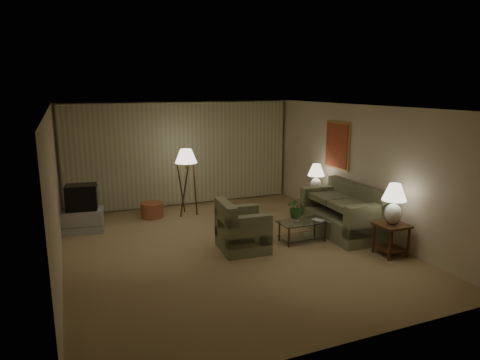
# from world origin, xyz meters

# --- Properties ---
(ground) EXTENTS (7.00, 7.00, 0.00)m
(ground) POSITION_xyz_m (0.00, 0.00, 0.00)
(ground) COLOR #957A52
(ground) RESTS_ON ground
(room_shell) EXTENTS (6.04, 7.02, 2.72)m
(room_shell) POSITION_xyz_m (0.02, 1.51, 1.75)
(room_shell) COLOR beige
(room_shell) RESTS_ON ground
(sofa) EXTENTS (1.92, 1.02, 0.83)m
(sofa) POSITION_xyz_m (2.50, -0.12, 0.42)
(sofa) COLOR gray
(sofa) RESTS_ON ground
(armchair) EXTENTS (1.02, 0.98, 0.76)m
(armchair) POSITION_xyz_m (0.22, -0.18, 0.38)
(armchair) COLOR gray
(armchair) RESTS_ON ground
(side_table_near) EXTENTS (0.53, 0.53, 0.60)m
(side_table_near) POSITION_xyz_m (2.65, -1.47, 0.41)
(side_table_near) COLOR #381C0F
(side_table_near) RESTS_ON ground
(side_table_far) EXTENTS (0.44, 0.37, 0.60)m
(side_table_far) POSITION_xyz_m (2.65, 1.13, 0.39)
(side_table_far) COLOR #381C0F
(side_table_far) RESTS_ON ground
(table_lamp_near) EXTENTS (0.44, 0.44, 0.76)m
(table_lamp_near) POSITION_xyz_m (2.65, -1.47, 1.05)
(table_lamp_near) COLOR silver
(table_lamp_near) RESTS_ON side_table_near
(table_lamp_far) EXTENTS (0.40, 0.40, 0.69)m
(table_lamp_far) POSITION_xyz_m (2.65, 1.13, 1.00)
(table_lamp_far) COLOR silver
(table_lamp_far) RESTS_ON side_table_far
(coffee_table) EXTENTS (0.97, 0.53, 0.41)m
(coffee_table) POSITION_xyz_m (1.50, -0.22, 0.27)
(coffee_table) COLOR silver
(coffee_table) RESTS_ON ground
(tv_cabinet) EXTENTS (0.96, 0.73, 0.50)m
(tv_cabinet) POSITION_xyz_m (-2.55, 2.08, 0.25)
(tv_cabinet) COLOR #ADADB0
(tv_cabinet) RESTS_ON ground
(crt_tv) EXTENTS (0.75, 0.61, 0.54)m
(crt_tv) POSITION_xyz_m (-2.55, 2.08, 0.77)
(crt_tv) COLOR black
(crt_tv) RESTS_ON tv_cabinet
(floor_lamp) EXTENTS (0.53, 0.53, 1.62)m
(floor_lamp) POSITION_xyz_m (-0.15, 2.44, 0.85)
(floor_lamp) COLOR #381C0F
(floor_lamp) RESTS_ON ground
(ottoman) EXTENTS (0.57, 0.57, 0.35)m
(ottoman) POSITION_xyz_m (-0.98, 2.57, 0.18)
(ottoman) COLOR #A75638
(ottoman) RESTS_ON ground
(vase) EXTENTS (0.17, 0.17, 0.14)m
(vase) POSITION_xyz_m (1.35, -0.22, 0.48)
(vase) COLOR white
(vase) RESTS_ON coffee_table
(flowers) EXTENTS (0.45, 0.42, 0.42)m
(flowers) POSITION_xyz_m (1.35, -0.22, 0.76)
(flowers) COLOR #306C30
(flowers) RESTS_ON vase
(book) EXTENTS (0.25, 0.28, 0.02)m
(book) POSITION_xyz_m (1.75, -0.32, 0.42)
(book) COLOR olive
(book) RESTS_ON coffee_table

